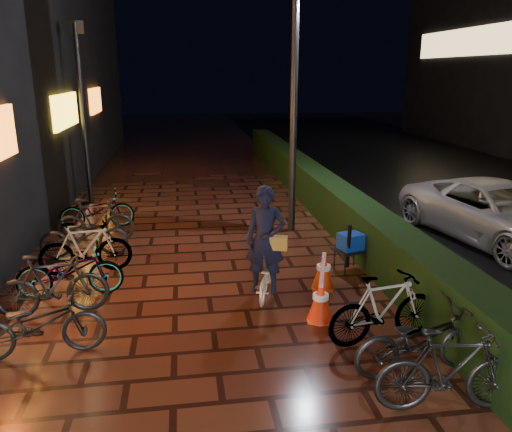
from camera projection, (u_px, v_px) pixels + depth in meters
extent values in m
plane|color=#381911|center=(219.00, 374.00, 6.19)|extent=(80.00, 80.00, 0.00)
cube|color=black|center=(314.00, 186.00, 14.12)|extent=(0.70, 20.00, 1.00)
imported|color=#A5A5AA|center=(499.00, 213.00, 10.84)|extent=(3.01, 5.04, 1.31)
cube|color=yellow|center=(66.00, 111.00, 13.54)|extent=(0.08, 2.80, 0.90)
cube|color=orange|center=(95.00, 101.00, 18.29)|extent=(0.08, 2.20, 0.90)
cube|color=#FFD88C|center=(470.00, 42.00, 23.79)|extent=(0.06, 10.00, 1.30)
cylinder|color=black|center=(294.00, 106.00, 11.05)|extent=(0.19, 0.19, 5.77)
cylinder|color=black|center=(83.00, 117.00, 13.70)|extent=(0.14, 0.14, 4.83)
cube|color=black|center=(75.00, 27.00, 13.06)|extent=(0.47, 0.10, 0.33)
imported|color=white|center=(266.00, 275.00, 8.32)|extent=(0.83, 1.40, 0.69)
imported|color=black|center=(265.00, 240.00, 8.04)|extent=(0.74, 0.60, 1.77)
cube|color=olive|center=(278.00, 243.00, 8.00)|extent=(0.33, 0.22, 0.23)
cone|color=red|center=(320.00, 301.00, 7.46)|extent=(0.40, 0.40, 0.63)
cone|color=#ED3A0C|center=(323.00, 271.00, 8.58)|extent=(0.40, 0.40, 0.63)
cube|color=#E84D0C|center=(320.00, 319.00, 7.55)|extent=(0.43, 0.43, 0.03)
cube|color=#E6430C|center=(323.00, 287.00, 8.66)|extent=(0.43, 0.43, 0.03)
cube|color=#B90A1F|center=(323.00, 269.00, 7.94)|extent=(0.48, 1.31, 0.06)
cube|color=black|center=(350.00, 250.00, 9.33)|extent=(0.66, 0.59, 0.04)
cylinder|color=black|center=(345.00, 266.00, 9.14)|extent=(0.04, 0.04, 0.39)
cylinder|color=black|center=(365.00, 262.00, 9.32)|extent=(0.04, 0.04, 0.39)
cylinder|color=black|center=(334.00, 259.00, 9.46)|extent=(0.04, 0.04, 0.39)
cylinder|color=black|center=(354.00, 256.00, 9.64)|extent=(0.04, 0.04, 0.39)
cube|color=navy|center=(351.00, 241.00, 9.28)|extent=(0.49, 0.44, 0.31)
cylinder|color=black|center=(348.00, 246.00, 9.09)|extent=(0.20, 0.44, 0.98)
imported|color=black|center=(85.00, 248.00, 9.18)|extent=(1.71, 0.67, 1.00)
imported|color=black|center=(38.00, 325.00, 6.49)|extent=(1.77, 0.77, 0.90)
imported|color=black|center=(95.00, 221.00, 10.84)|extent=(1.67, 0.48, 1.00)
imported|color=black|center=(70.00, 271.00, 8.25)|extent=(1.75, 0.71, 0.90)
imported|color=black|center=(84.00, 235.00, 10.02)|extent=(1.75, 0.71, 0.90)
imported|color=black|center=(52.00, 285.00, 7.58)|extent=(1.71, 0.66, 1.00)
imported|color=black|center=(97.00, 210.00, 11.87)|extent=(1.79, 0.86, 0.90)
imported|color=black|center=(420.00, 340.00, 6.12)|extent=(1.76, 0.73, 0.90)
imported|color=black|center=(450.00, 370.00, 5.40)|extent=(1.71, 0.65, 1.00)
imported|color=black|center=(384.00, 308.00, 6.82)|extent=(1.72, 0.75, 1.00)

